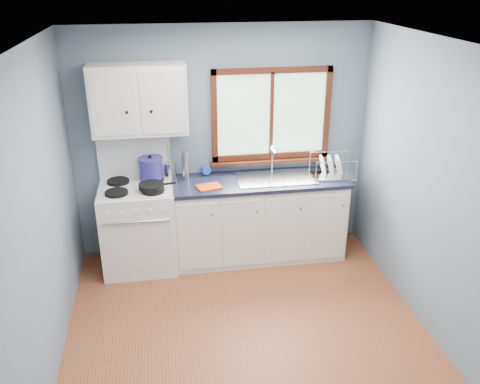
{
  "coord_description": "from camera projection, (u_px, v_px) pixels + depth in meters",
  "views": [
    {
      "loc": [
        -0.65,
        -3.44,
        2.98
      ],
      "look_at": [
        0.05,
        0.9,
        1.05
      ],
      "focal_mm": 38.0,
      "sensor_mm": 36.0,
      "label": 1
    }
  ],
  "objects": [
    {
      "name": "upper_cabinets",
      "position": [
        139.0,
        100.0,
        5.03
      ],
      "size": [
        0.95,
        0.35,
        0.7
      ],
      "color": "white",
      "rests_on": "wall_back"
    },
    {
      "name": "base_cabinets",
      "position": [
        259.0,
        222.0,
        5.64
      ],
      "size": [
        1.85,
        0.6,
        0.88
      ],
      "color": "white",
      "rests_on": "floor"
    },
    {
      "name": "wall_left",
      "position": [
        33.0,
        231.0,
        3.67
      ],
      "size": [
        0.02,
        3.6,
        2.5
      ],
      "primitive_type": "cube",
      "color": "slate",
      "rests_on": "ground"
    },
    {
      "name": "dish_towel",
      "position": [
        209.0,
        187.0,
        5.22
      ],
      "size": [
        0.28,
        0.23,
        0.02
      ],
      "primitive_type": "cube",
      "rotation": [
        0.0,
        0.0,
        0.25
      ],
      "color": "#D1540E",
      "rests_on": "countertop"
    },
    {
      "name": "gas_range",
      "position": [
        139.0,
        225.0,
        5.4
      ],
      "size": [
        0.76,
        0.69,
        1.36
      ],
      "color": "white",
      "rests_on": "floor"
    },
    {
      "name": "soap_bottle",
      "position": [
        207.0,
        165.0,
        5.47
      ],
      "size": [
        0.11,
        0.11,
        0.27
      ],
      "primitive_type": "imported",
      "rotation": [
        0.0,
        0.0,
        0.13
      ],
      "color": "#2247A7",
      "rests_on": "countertop"
    },
    {
      "name": "wall_right",
      "position": [
        446.0,
        201.0,
        4.14
      ],
      "size": [
        0.02,
        3.6,
        2.5
      ],
      "primitive_type": "cube",
      "color": "slate",
      "rests_on": "ground"
    },
    {
      "name": "thermos",
      "position": [
        185.0,
        165.0,
        5.38
      ],
      "size": [
        0.09,
        0.09,
        0.32
      ],
      "primitive_type": "cylinder",
      "rotation": [
        0.0,
        0.0,
        0.23
      ],
      "color": "silver",
      "rests_on": "countertop"
    },
    {
      "name": "wall_back",
      "position": [
        222.0,
        143.0,
        5.54
      ],
      "size": [
        3.2,
        0.02,
        2.5
      ],
      "primitive_type": "cube",
      "color": "slate",
      "rests_on": "ground"
    },
    {
      "name": "utensil_crock",
      "position": [
        171.0,
        170.0,
        5.46
      ],
      "size": [
        0.15,
        0.15,
        0.42
      ],
      "rotation": [
        0.0,
        0.0,
        -0.12
      ],
      "color": "silver",
      "rests_on": "countertop"
    },
    {
      "name": "ceiling",
      "position": [
        254.0,
        46.0,
        3.4
      ],
      "size": [
        3.2,
        3.6,
        0.02
      ],
      "primitive_type": "cube",
      "color": "white",
      "rests_on": "wall_back"
    },
    {
      "name": "countertop",
      "position": [
        259.0,
        181.0,
        5.44
      ],
      "size": [
        1.89,
        0.64,
        0.04
      ],
      "primitive_type": "cube",
      "color": "black",
      "rests_on": "base_cabinets"
    },
    {
      "name": "skillet",
      "position": [
        152.0,
        186.0,
        5.1
      ],
      "size": [
        0.4,
        0.3,
        0.05
      ],
      "rotation": [
        0.0,
        0.0,
        0.22
      ],
      "color": "black",
      "rests_on": "gas_range"
    },
    {
      "name": "stockpot",
      "position": [
        151.0,
        168.0,
        5.33
      ],
      "size": [
        0.31,
        0.31,
        0.25
      ],
      "rotation": [
        0.0,
        0.0,
        -0.23
      ],
      "color": "navy",
      "rests_on": "gas_range"
    },
    {
      "name": "sink",
      "position": [
        276.0,
        184.0,
        5.49
      ],
      "size": [
        0.84,
        0.46,
        0.44
      ],
      "color": "silver",
      "rests_on": "countertop"
    },
    {
      "name": "floor",
      "position": [
        251.0,
        345.0,
        4.41
      ],
      "size": [
        3.2,
        3.6,
        0.02
      ],
      "primitive_type": "cube",
      "color": "brown",
      "rests_on": "ground"
    },
    {
      "name": "dish_rack",
      "position": [
        331.0,
        170.0,
        5.51
      ],
      "size": [
        0.48,
        0.38,
        0.24
      ],
      "rotation": [
        0.0,
        0.0,
        -0.08
      ],
      "color": "silver",
      "rests_on": "countertop"
    },
    {
      "name": "window",
      "position": [
        271.0,
        121.0,
        5.49
      ],
      "size": [
        1.36,
        0.1,
        1.03
      ],
      "color": "#9EC6A8",
      "rests_on": "wall_back"
    }
  ]
}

